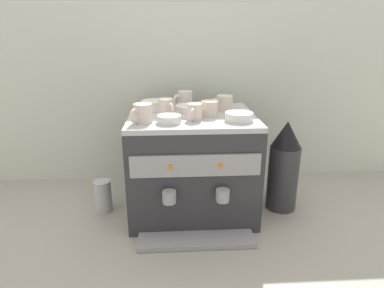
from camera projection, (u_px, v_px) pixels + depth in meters
The scene contains 15 objects.
ground_plane at pixel (192, 207), 1.63m from camera, with size 4.00×4.00×0.00m, color #9E998E.
tiled_backsplash_wall at pixel (188, 96), 1.83m from camera, with size 2.80×0.03×0.97m, color silver.
espresso_machine at pixel (192, 164), 1.55m from camera, with size 0.56×0.59×0.47m.
ceramic_cup_0 at pixel (166, 107), 1.44m from camera, with size 0.07×0.10×0.08m.
ceramic_cup_1 at pixel (195, 112), 1.38m from camera, with size 0.06×0.10×0.07m.
ceramic_cup_2 at pixel (209, 108), 1.44m from camera, with size 0.10×0.09×0.07m.
ceramic_cup_3 at pixel (142, 113), 1.34m from camera, with size 0.09×0.11×0.08m.
ceramic_cup_4 at pixel (224, 103), 1.54m from camera, with size 0.11×0.08×0.07m.
ceramic_cup_5 at pixel (184, 99), 1.62m from camera, with size 0.10×0.09×0.08m.
ceramic_bowl_0 at pixel (155, 105), 1.56m from camera, with size 0.13×0.13×0.04m.
ceramic_bowl_1 at pixel (169, 119), 1.34m from camera, with size 0.10×0.10×0.03m.
ceramic_bowl_2 at pixel (189, 109), 1.52m from camera, with size 0.12×0.12×0.03m.
ceramic_bowl_3 at pixel (239, 117), 1.37m from camera, with size 0.12×0.12×0.03m.
coffee_grinder at pixel (284, 166), 1.56m from camera, with size 0.14×0.14×0.44m.
milk_pitcher at pixel (103, 196), 1.57m from camera, with size 0.08×0.08×0.16m, color #B7B7BC.
Camera 1 is at (-0.09, -1.44, 0.83)m, focal length 30.73 mm.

